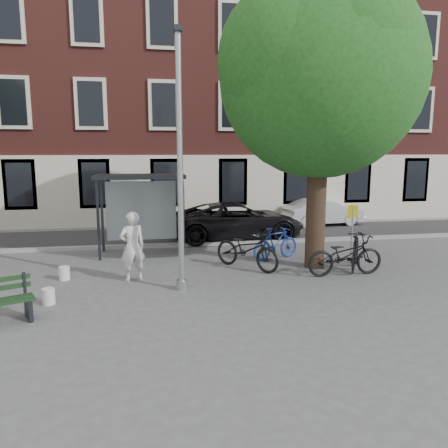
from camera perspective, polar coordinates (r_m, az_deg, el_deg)
name	(u,v)px	position (r m, az deg, el deg)	size (l,w,h in m)	color
ground	(182,290)	(10.89, -5.50, -8.53)	(90.00, 90.00, 0.00)	#4C4C4F
road	(169,236)	(17.67, -7.24, -1.55)	(40.00, 4.00, 0.01)	#28282B
curb_near	(171,245)	(15.70, -6.91, -2.73)	(40.00, 0.25, 0.12)	gray
curb_far	(166,226)	(19.63, -7.52, -0.29)	(40.00, 0.25, 0.12)	gray
building_row	(160,79)	(23.63, -8.33, 18.24)	(30.00, 8.00, 14.00)	maroon
lamppost	(180,176)	(10.38, -5.74, 6.26)	(0.28, 0.35, 6.11)	#9EA0A3
tree_right	(323,67)	(12.85, 12.80, 19.37)	(5.76, 5.60, 8.20)	black
bus_shelter	(153,196)	(14.51, -9.27, 3.65)	(2.85, 1.45, 2.62)	#1E2328
painter	(132,246)	(11.60, -11.88, -2.88)	(0.67, 0.44, 1.83)	silver
bike_a	(345,255)	(12.37, 15.55, -3.93)	(0.75, 2.15, 1.13)	black
bike_b	(276,243)	(13.82, 6.76, -2.50)	(0.48, 1.69, 1.01)	navy
bike_c	(247,249)	(12.58, 3.01, -3.30)	(0.77, 2.20, 1.15)	black
bike_d	(355,252)	(13.09, 16.79, -3.46)	(0.49, 1.73, 1.04)	black
car_dark	(237,221)	(16.88, 1.77, 0.45)	(2.36, 5.12, 1.42)	black
car_silver	(323,212)	(20.49, 12.78, 1.55)	(1.31, 3.77, 1.24)	#B8BCC1
bucket_a	(64,273)	(12.34, -20.13, -6.05)	(0.28, 0.28, 0.36)	silver
bucket_b	(48,296)	(10.55, -21.96, -8.77)	(0.28, 0.28, 0.36)	silver
notice_sign	(352,222)	(13.96, 16.42, 0.30)	(0.29, 0.14, 1.74)	#9EA0A3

